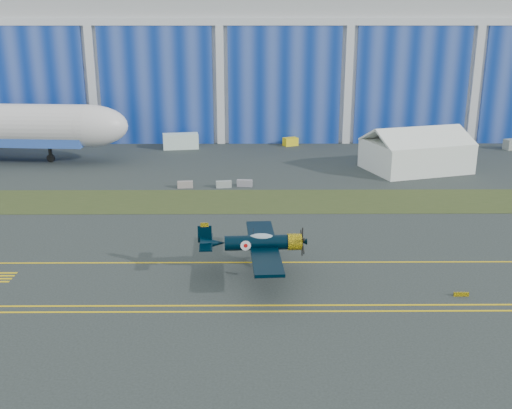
{
  "coord_description": "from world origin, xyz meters",
  "views": [
    {
      "loc": [
        5.39,
        -55.09,
        21.08
      ],
      "look_at": [
        5.79,
        1.43,
        3.5
      ],
      "focal_mm": 42.0,
      "sensor_mm": 36.0,
      "label": 1
    }
  ],
  "objects_px": {
    "tent": "(416,148)",
    "shipping_container": "(181,141)",
    "warbird": "(257,243)",
    "tug": "(290,142)"
  },
  "relations": [
    {
      "from": "tug",
      "to": "warbird",
      "type": "bearing_deg",
      "value": -121.09
    },
    {
      "from": "warbird",
      "to": "tug",
      "type": "bearing_deg",
      "value": 80.17
    },
    {
      "from": "warbird",
      "to": "tent",
      "type": "bearing_deg",
      "value": 54.53
    },
    {
      "from": "warbird",
      "to": "shipping_container",
      "type": "distance_m",
      "value": 53.87
    },
    {
      "from": "tent",
      "to": "shipping_container",
      "type": "height_order",
      "value": "tent"
    },
    {
      "from": "warbird",
      "to": "tent",
      "type": "relative_size",
      "value": 0.81
    },
    {
      "from": "shipping_container",
      "to": "tug",
      "type": "height_order",
      "value": "shipping_container"
    },
    {
      "from": "tent",
      "to": "tug",
      "type": "relative_size",
      "value": 6.76
    },
    {
      "from": "warbird",
      "to": "tug",
      "type": "xyz_separation_m",
      "value": [
        6.3,
        54.72,
        -2.2
      ]
    },
    {
      "from": "warbird",
      "to": "tent",
      "type": "height_order",
      "value": "tent"
    }
  ]
}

